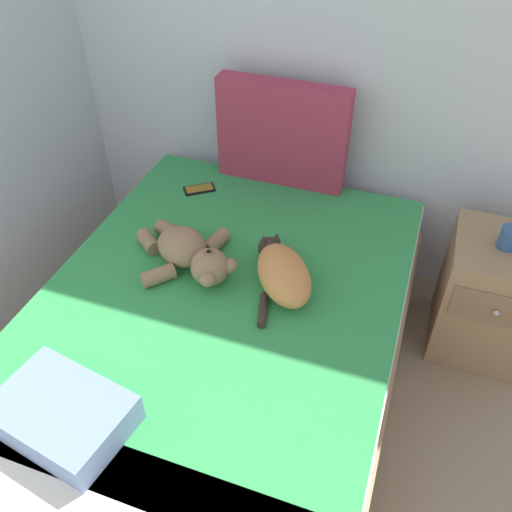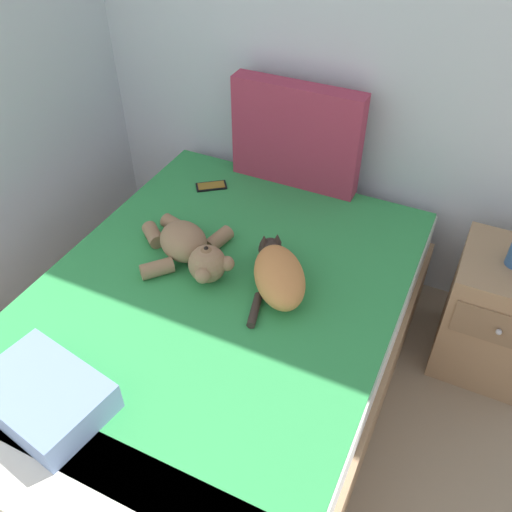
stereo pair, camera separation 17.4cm
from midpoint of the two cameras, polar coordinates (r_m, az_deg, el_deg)
The scene contains 7 objects.
bed at distance 2.28m, azimuth -2.20°, elevation -9.24°, with size 1.41×1.91×0.53m.
patterned_cushion at distance 2.59m, azimuth 6.23°, elevation 12.48°, with size 0.63×0.10×0.50m.
cat at distance 2.08m, azimuth 4.77°, elevation -2.00°, with size 0.35×0.43×0.15m.
teddy_bear at distance 2.19m, azimuth -4.74°, elevation 0.70°, with size 0.50×0.41×0.16m.
cell_phone at distance 2.67m, azimuth -2.88°, elevation 7.36°, with size 0.16×0.15×0.01m.
throw_pillow at distance 1.82m, azimuth -18.98°, elevation -13.94°, with size 0.40×0.28×0.11m, color #728CB7.
nightstand at distance 2.60m, azimuth 25.93°, elevation -5.64°, with size 0.42×0.46×0.58m.
Camera 2 is at (1.92, 1.35, 2.02)m, focal length 37.75 mm.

